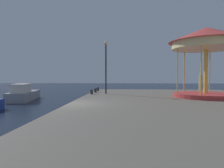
# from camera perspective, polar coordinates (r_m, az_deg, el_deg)

# --- Properties ---
(ground_plane) EXTENTS (120.00, 120.00, 0.00)m
(ground_plane) POSITION_cam_1_polar(r_m,az_deg,el_deg) (11.77, -12.30, -9.28)
(ground_plane) COLOR black
(quay_dock) EXTENTS (14.32, 25.62, 0.80)m
(quay_dock) POSITION_cam_1_polar(r_m,az_deg,el_deg) (11.99, 23.14, -7.24)
(quay_dock) COLOR #5B564F
(quay_dock) RESTS_ON ground
(motorboat_grey) EXTENTS (2.81, 5.67, 1.64)m
(motorboat_grey) POSITION_cam_1_polar(r_m,az_deg,el_deg) (21.36, -23.97, -2.66)
(motorboat_grey) COLOR gray
(motorboat_grey) RESTS_ON ground
(carousel) EXTENTS (5.39, 5.39, 5.11)m
(carousel) POSITION_cam_1_polar(r_m,az_deg,el_deg) (16.30, 25.37, 9.97)
(carousel) COLOR #B23333
(carousel) RESTS_ON quay_dock
(lamp_post_mid_promenade) EXTENTS (0.36, 0.36, 4.64)m
(lamp_post_mid_promenade) POSITION_cam_1_polar(r_m,az_deg,el_deg) (17.66, -1.76, 7.38)
(lamp_post_mid_promenade) COLOR black
(lamp_post_mid_promenade) RESTS_ON quay_dock
(bollard_south) EXTENTS (0.24, 0.24, 0.40)m
(bollard_south) POSITION_cam_1_polar(r_m,az_deg,el_deg) (17.42, -5.84, -2.24)
(bollard_south) COLOR #2D2D33
(bollard_south) RESTS_ON quay_dock
(bollard_north) EXTENTS (0.24, 0.24, 0.40)m
(bollard_north) POSITION_cam_1_polar(r_m,az_deg,el_deg) (21.28, -4.06, -1.45)
(bollard_north) COLOR #2D2D33
(bollard_north) RESTS_ON quay_dock
(bollard_center) EXTENTS (0.24, 0.24, 0.40)m
(bollard_center) POSITION_cam_1_polar(r_m,az_deg,el_deg) (19.20, -4.77, -1.84)
(bollard_center) COLOR #2D2D33
(bollard_center) RESTS_ON quay_dock
(person_mid_promenade) EXTENTS (0.34, 0.34, 1.88)m
(person_mid_promenade) POSITION_cam_1_polar(r_m,az_deg,el_deg) (21.08, 24.02, 0.21)
(person_mid_promenade) COLOR tan
(person_mid_promenade) RESTS_ON quay_dock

